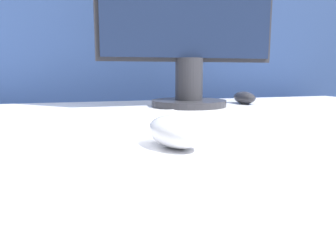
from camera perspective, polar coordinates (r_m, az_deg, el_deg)
partition_panel at (r=1.38m, az=-7.43°, el=2.63°), size 5.00×0.03×1.40m
computer_mouse_near at (r=0.47m, az=1.23°, el=-0.94°), size 0.09×0.13×0.05m
keyboard at (r=0.64m, az=-13.14°, el=0.63°), size 0.39×0.15×0.02m
monitor at (r=1.04m, az=3.75°, el=16.99°), size 0.57×0.23×0.47m
computer_mouse_far at (r=1.14m, az=13.15°, el=4.85°), size 0.06×0.12×0.04m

